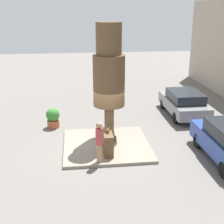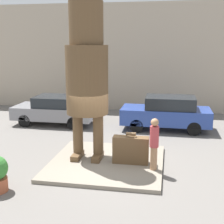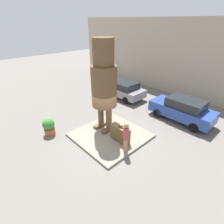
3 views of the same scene
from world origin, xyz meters
name	(u,v)px [view 1 (image 1 of 3)]	position (x,y,z in m)	size (l,w,h in m)	color
ground_plane	(107,146)	(0.00, 0.00, 0.00)	(60.00, 60.00, 0.00)	slate
pedestal	(106,145)	(0.00, 0.00, 0.07)	(3.92, 3.94, 0.13)	gray
statue_figure	(109,73)	(-0.73, 0.21, 3.31)	(1.47, 1.47, 5.44)	brown
giant_suitcase	(108,142)	(0.85, -0.04, 0.61)	(1.23, 0.39, 1.11)	brown
tourist	(99,140)	(1.67, -0.46, 1.08)	(0.29, 0.29, 1.73)	#A87A56
parked_car_grey	(184,103)	(-3.75, 5.00, 0.79)	(4.19, 1.90, 1.50)	gray
planter_pot	(53,117)	(-2.75, -2.59, 0.56)	(0.73, 0.73, 1.08)	#AD5638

